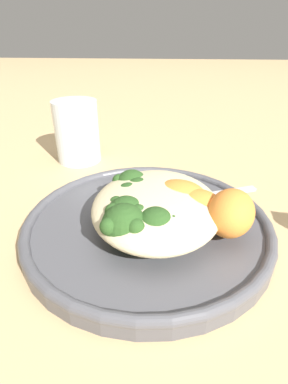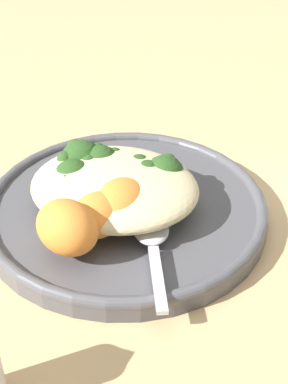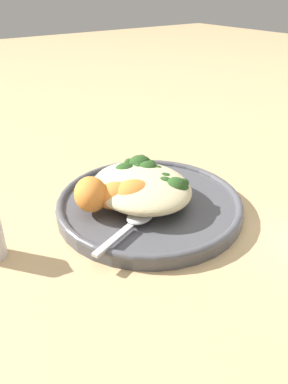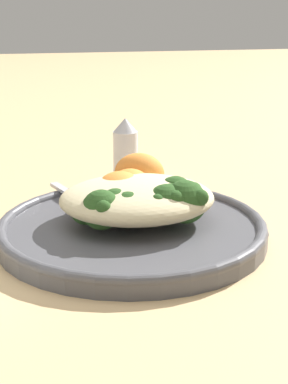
# 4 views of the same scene
# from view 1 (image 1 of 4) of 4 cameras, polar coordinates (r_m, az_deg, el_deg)

# --- Properties ---
(ground_plane) EXTENTS (4.00, 4.00, 0.00)m
(ground_plane) POSITION_cam_1_polar(r_m,az_deg,el_deg) (0.35, 3.51, -7.10)
(ground_plane) COLOR tan
(plate) EXTENTS (0.27, 0.27, 0.02)m
(plate) POSITION_cam_1_polar(r_m,az_deg,el_deg) (0.34, 0.79, -6.13)
(plate) COLOR #4C4C51
(plate) RESTS_ON ground_plane
(quinoa_mound) EXTENTS (0.16, 0.14, 0.04)m
(quinoa_mound) POSITION_cam_1_polar(r_m,az_deg,el_deg) (0.32, 2.48, -2.62)
(quinoa_mound) COLOR beige
(quinoa_mound) RESTS_ON plate
(broccoli_stalk_0) EXTENTS (0.10, 0.08, 0.03)m
(broccoli_stalk_0) POSITION_cam_1_polar(r_m,az_deg,el_deg) (0.35, 2.75, -0.47)
(broccoli_stalk_0) COLOR #8EB25B
(broccoli_stalk_0) RESTS_ON plate
(broccoli_stalk_1) EXTENTS (0.07, 0.09, 0.04)m
(broccoli_stalk_1) POSITION_cam_1_polar(r_m,az_deg,el_deg) (0.35, -1.15, 0.43)
(broccoli_stalk_1) COLOR #8EB25B
(broccoli_stalk_1) RESTS_ON plate
(broccoli_stalk_2) EXTENTS (0.06, 0.08, 0.04)m
(broccoli_stalk_2) POSITION_cam_1_polar(r_m,az_deg,el_deg) (0.34, 0.10, -0.78)
(broccoli_stalk_2) COLOR #8EB25B
(broccoli_stalk_2) RESTS_ON plate
(broccoli_stalk_3) EXTENTS (0.05, 0.11, 0.04)m
(broccoli_stalk_3) POSITION_cam_1_polar(r_m,az_deg,el_deg) (0.33, -0.07, -1.95)
(broccoli_stalk_3) COLOR #8EB25B
(broccoli_stalk_3) RESTS_ON plate
(broccoli_stalk_4) EXTENTS (0.03, 0.08, 0.03)m
(broccoli_stalk_4) POSITION_cam_1_polar(r_m,az_deg,el_deg) (0.32, -0.28, -3.46)
(broccoli_stalk_4) COLOR #8EB25B
(broccoli_stalk_4) RESTS_ON plate
(broccoli_stalk_5) EXTENTS (0.06, 0.09, 0.04)m
(broccoli_stalk_5) POSITION_cam_1_polar(r_m,az_deg,el_deg) (0.30, -1.49, -4.54)
(broccoli_stalk_5) COLOR #8EB25B
(broccoli_stalk_5) RESTS_ON plate
(broccoli_stalk_6) EXTENTS (0.09, 0.10, 0.04)m
(broccoli_stalk_6) POSITION_cam_1_polar(r_m,az_deg,el_deg) (0.29, -2.08, -6.17)
(broccoli_stalk_6) COLOR #8EB25B
(broccoli_stalk_6) RESTS_ON plate
(broccoli_stalk_7) EXTENTS (0.09, 0.07, 0.04)m
(broccoli_stalk_7) POSITION_cam_1_polar(r_m,az_deg,el_deg) (0.29, 3.33, -6.30)
(broccoli_stalk_7) COLOR #8EB25B
(broccoli_stalk_7) RESTS_ON plate
(sweet_potato_chunk_0) EXTENTS (0.06, 0.07, 0.04)m
(sweet_potato_chunk_0) POSITION_cam_1_polar(r_m,az_deg,el_deg) (0.32, 10.41, -2.89)
(sweet_potato_chunk_0) COLOR orange
(sweet_potato_chunk_0) RESTS_ON plate
(sweet_potato_chunk_1) EXTENTS (0.07, 0.06, 0.05)m
(sweet_potato_chunk_1) POSITION_cam_1_polar(r_m,az_deg,el_deg) (0.31, 16.32, -3.86)
(sweet_potato_chunk_1) COLOR orange
(sweet_potato_chunk_1) RESTS_ON plate
(sweet_potato_chunk_2) EXTENTS (0.06, 0.07, 0.04)m
(sweet_potato_chunk_2) POSITION_cam_1_polar(r_m,az_deg,el_deg) (0.33, 6.88, -1.50)
(sweet_potato_chunk_2) COLOR orange
(sweet_potato_chunk_2) RESTS_ON plate
(kale_tuft) EXTENTS (0.04, 0.04, 0.03)m
(kale_tuft) POSITION_cam_1_polar(r_m,az_deg,el_deg) (0.28, 3.58, -8.05)
(kale_tuft) COLOR #193D1E
(kale_tuft) RESTS_ON plate
(spoon) EXTENTS (0.06, 0.12, 0.01)m
(spoon) POSITION_cam_1_polar(r_m,az_deg,el_deg) (0.37, 9.55, -0.83)
(spoon) COLOR #B7B7BC
(spoon) RESTS_ON plate
(water_glass) EXTENTS (0.07, 0.07, 0.10)m
(water_glass) POSITION_cam_1_polar(r_m,az_deg,el_deg) (0.53, -12.55, 11.18)
(water_glass) COLOR silver
(water_glass) RESTS_ON ground_plane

